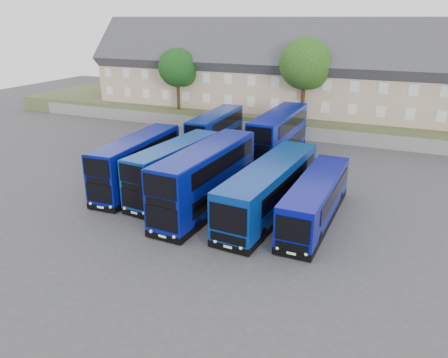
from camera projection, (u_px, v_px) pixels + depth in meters
The scene contains 13 objects.
ground at pixel (181, 219), 30.22m from camera, with size 120.00×120.00×0.00m, color #404145.
retaining_wall at pixel (281, 131), 50.57m from camera, with size 70.00×0.40×1.50m, color slate.
earth_bank at pixel (302, 113), 59.08m from camera, with size 80.00×20.00×2.00m, color #4C542F.
terrace_row at pixel (274, 73), 54.81m from camera, with size 48.00×10.40×11.20m.
dd_front_left at pixel (137, 164), 35.17m from camera, with size 2.89×10.57×4.16m.
dd_front_mid at pixel (175, 170), 33.90m from camera, with size 3.24×10.33×4.04m.
dd_front_right at pixel (206, 180), 31.21m from camera, with size 3.18×11.61×4.57m.
dd_rear_left at pixel (216, 133), 44.68m from camera, with size 2.72×10.23×4.03m.
dd_rear_right at pixel (278, 136), 42.55m from camera, with size 2.79×11.52×4.56m.
coach_east_a at pixel (270, 189), 30.74m from camera, with size 3.63×13.22×3.57m.
coach_east_b at pixel (315, 201), 29.48m from camera, with size 2.55×11.29×3.07m.
tree_west at pixel (179, 69), 54.51m from camera, with size 4.80×4.80×7.65m.
tree_mid at pixel (307, 66), 48.59m from camera, with size 5.76×5.76×9.18m.
Camera 1 is at (13.69, -23.86, 13.18)m, focal length 35.00 mm.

